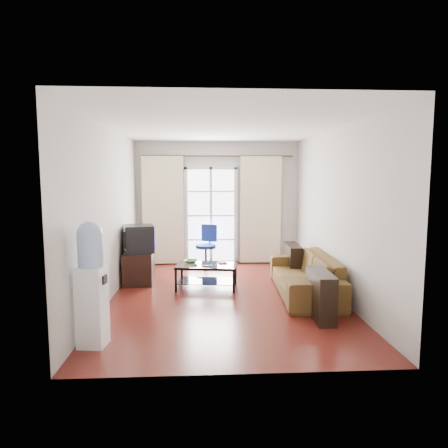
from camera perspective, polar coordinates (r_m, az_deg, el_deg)
The scene contains 20 objects.
floor at distance 6.57m, azimuth 0.05°, elevation -10.25°, with size 5.20×5.20×0.00m, color maroon.
ceiling at distance 6.34m, azimuth 0.05°, elevation 13.81°, with size 5.20×5.20×0.00m, color white.
wall_back at distance 8.90m, azimuth -0.92°, elevation 3.01°, with size 3.60×0.02×2.70m, color beige.
wall_front at distance 3.74m, azimuth 2.36°, elevation -1.89°, with size 3.60×0.02×2.70m, color beige.
wall_left at distance 6.46m, azimuth -16.10°, elevation 1.43°, with size 0.02×5.20×2.70m, color beige.
wall_right at distance 6.66m, azimuth 15.70°, elevation 1.58°, with size 0.02×5.20×2.70m, color beige.
french_door at distance 8.86m, azimuth -1.87°, elevation 1.21°, with size 1.16×0.06×2.15m.
curtain_rod at distance 8.80m, azimuth -0.91°, elevation 9.68°, with size 0.04×0.04×3.30m, color #4C3F2D.
curtain_left at distance 8.82m, azimuth -8.70°, elevation 1.93°, with size 0.90×0.07×2.35m, color #F5F1C5.
curtain_right at distance 8.88m, azimuth 5.25°, elevation 2.01°, with size 0.90×0.07×2.35m, color #F5F1C5.
radiator at distance 8.99m, azimuth 4.22°, elevation -3.52°, with size 0.64×0.12×0.64m, color gray.
sofa at distance 6.74m, azimuth 11.40°, elevation -7.10°, with size 0.99×2.26×0.65m, color brown.
coffee_table at distance 6.96m, azimuth -2.48°, elevation -7.00°, with size 1.11×0.73×0.42m.
bowl at distance 7.05m, azimuth -4.71°, elevation -5.35°, with size 0.27×0.27×0.06m, color green.
book at distance 7.03m, azimuth -0.84°, elevation -5.52°, with size 0.17×0.22×0.02m, color #B42916.
remote at distance 6.76m, azimuth -2.41°, elevation -6.02°, with size 0.16×0.04×0.02m, color black.
tv_stand at distance 7.50m, azimuth -12.06°, elevation -6.04°, with size 0.52×0.77×0.57m, color black.
crt_tv at distance 7.40m, azimuth -12.16°, elevation -2.04°, with size 0.62×0.63×0.49m.
task_chair at distance 8.63m, azimuth -2.53°, elevation -4.36°, with size 0.81×0.81×0.90m.
water_cooler at distance 4.75m, azimuth -18.41°, elevation -7.82°, with size 0.33×0.32×1.42m.
Camera 1 is at (-0.36, -6.28, 1.90)m, focal length 32.00 mm.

